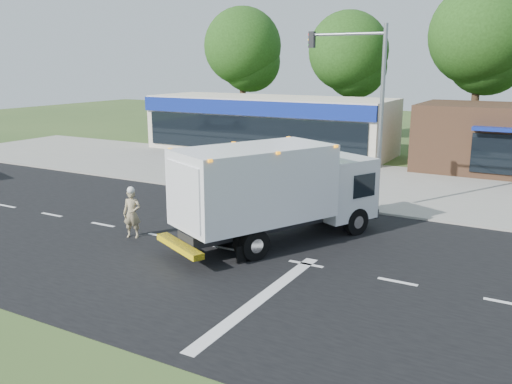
% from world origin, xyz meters
% --- Properties ---
extents(ground, '(120.00, 120.00, 0.00)m').
position_xyz_m(ground, '(0.00, 0.00, 0.00)').
color(ground, '#385123').
rests_on(ground, ground).
extents(road_asphalt, '(60.00, 14.00, 0.02)m').
position_xyz_m(road_asphalt, '(0.00, 0.00, 0.00)').
color(road_asphalt, black).
rests_on(road_asphalt, ground).
extents(sidewalk, '(60.00, 2.40, 0.12)m').
position_xyz_m(sidewalk, '(0.00, 8.20, 0.06)').
color(sidewalk, gray).
rests_on(sidewalk, ground).
extents(parking_apron, '(60.00, 9.00, 0.02)m').
position_xyz_m(parking_apron, '(0.00, 14.00, 0.01)').
color(parking_apron, gray).
rests_on(parking_apron, ground).
extents(lane_markings, '(55.20, 7.00, 0.01)m').
position_xyz_m(lane_markings, '(1.35, -1.35, 0.02)').
color(lane_markings, silver).
rests_on(lane_markings, road_asphalt).
extents(ems_box_truck, '(5.82, 8.43, 3.61)m').
position_xyz_m(ems_box_truck, '(1.06, 1.51, 2.08)').
color(ems_box_truck, black).
rests_on(ems_box_truck, ground).
extents(emergency_worker, '(0.79, 0.65, 1.96)m').
position_xyz_m(emergency_worker, '(-3.84, -0.60, 0.96)').
color(emergency_worker, tan).
rests_on(emergency_worker, ground).
extents(retail_strip_mall, '(18.00, 6.20, 4.00)m').
position_xyz_m(retail_strip_mall, '(-9.00, 19.93, 2.01)').
color(retail_strip_mall, beige).
rests_on(retail_strip_mall, ground).
extents(brown_storefront, '(10.00, 6.70, 4.00)m').
position_xyz_m(brown_storefront, '(7.00, 19.98, 2.00)').
color(brown_storefront, '#382316').
rests_on(brown_storefront, ground).
extents(traffic_signal_pole, '(3.51, 0.25, 8.00)m').
position_xyz_m(traffic_signal_pole, '(2.35, 7.60, 4.92)').
color(traffic_signal_pole, gray).
rests_on(traffic_signal_pole, ground).
extents(background_trees, '(36.77, 7.39, 12.10)m').
position_xyz_m(background_trees, '(-0.85, 28.16, 7.38)').
color(background_trees, '#332114').
rests_on(background_trees, ground).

